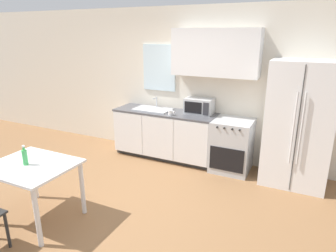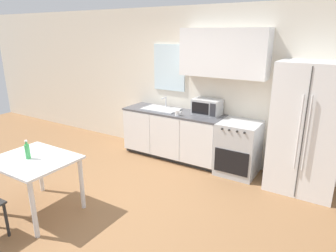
{
  "view_description": "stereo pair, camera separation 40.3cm",
  "coord_description": "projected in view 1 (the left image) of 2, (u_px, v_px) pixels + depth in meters",
  "views": [
    {
      "loc": [
        2.13,
        -2.94,
        2.26
      ],
      "look_at": [
        0.45,
        0.52,
        1.05
      ],
      "focal_mm": 32.0,
      "sensor_mm": 36.0,
      "label": 1
    },
    {
      "loc": [
        2.48,
        -2.75,
        2.26
      ],
      "look_at": [
        0.45,
        0.52,
        1.05
      ],
      "focal_mm": 32.0,
      "sensor_mm": 36.0,
      "label": 2
    }
  ],
  "objects": [
    {
      "name": "wall_back",
      "position": [
        188.0,
        79.0,
        5.4
      ],
      "size": [
        12.0,
        0.38,
        2.7
      ],
      "color": "beige",
      "rests_on": "ground_plane"
    },
    {
      "name": "dining_table",
      "position": [
        32.0,
        173.0,
        3.61
      ],
      "size": [
        0.99,
        0.83,
        0.75
      ],
      "color": "white",
      "rests_on": "ground_plane"
    },
    {
      "name": "ground_plane",
      "position": [
        122.0,
        205.0,
        4.09
      ],
      "size": [
        12.0,
        12.0,
        0.0
      ],
      "primitive_type": "plane",
      "color": "olive"
    },
    {
      "name": "kitchen_counter",
      "position": [
        165.0,
        134.0,
        5.56
      ],
      "size": [
        1.9,
        0.62,
        0.89
      ],
      "color": "#333333",
      "rests_on": "ground_plane"
    },
    {
      "name": "coffee_mug",
      "position": [
        171.0,
        113.0,
        5.14
      ],
      "size": [
        0.11,
        0.08,
        0.09
      ],
      "color": "white",
      "rests_on": "kitchen_counter"
    },
    {
      "name": "oven_range",
      "position": [
        232.0,
        145.0,
        5.03
      ],
      "size": [
        0.63,
        0.65,
        0.88
      ],
      "color": "#B7BABC",
      "rests_on": "ground_plane"
    },
    {
      "name": "drink_bottle",
      "position": [
        25.0,
        157.0,
        3.54
      ],
      "size": [
        0.06,
        0.06,
        0.24
      ],
      "color": "#3FB259",
      "rests_on": "dining_table"
    },
    {
      "name": "kitchen_sink",
      "position": [
        153.0,
        109.0,
        5.54
      ],
      "size": [
        0.67,
        0.42,
        0.21
      ],
      "color": "#B7BABC",
      "rests_on": "kitchen_counter"
    },
    {
      "name": "refrigerator",
      "position": [
        299.0,
        125.0,
        4.45
      ],
      "size": [
        0.93,
        0.72,
        1.89
      ],
      "color": "white",
      "rests_on": "ground_plane"
    },
    {
      "name": "microwave",
      "position": [
        199.0,
        106.0,
        5.23
      ],
      "size": [
        0.48,
        0.32,
        0.27
      ],
      "color": "#B7BABC",
      "rests_on": "kitchen_counter"
    }
  ]
}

